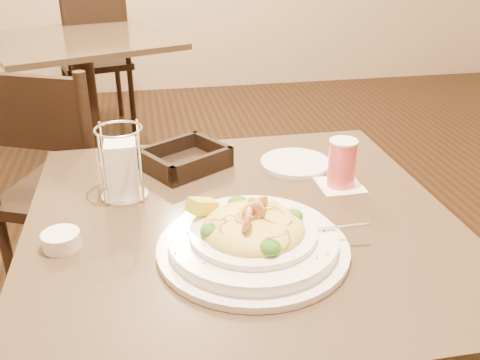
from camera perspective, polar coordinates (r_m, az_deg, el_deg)
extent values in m
cylinder|color=black|center=(1.36, 0.16, -17.54)|extent=(0.12, 0.12, 0.67)
cube|color=brown|center=(1.15, 0.19, -4.71)|extent=(0.90, 0.90, 0.03)
cylinder|color=black|center=(3.29, -15.22, 2.04)|extent=(0.52, 0.52, 0.03)
cylinder|color=black|center=(3.17, -15.96, 7.86)|extent=(0.12, 0.12, 0.67)
cube|color=brown|center=(3.08, -16.78, 14.06)|extent=(1.16, 1.16, 0.03)
cube|color=black|center=(1.95, -17.21, -1.17)|extent=(0.55, 0.55, 0.04)
cylinder|color=black|center=(2.13, -9.82, -5.16)|extent=(0.04, 0.04, 0.43)
cylinder|color=black|center=(2.28, -18.26, -3.93)|extent=(0.04, 0.04, 0.43)
cylinder|color=black|center=(1.86, -13.98, -10.72)|extent=(0.04, 0.04, 0.43)
cylinder|color=black|center=(2.03, -23.26, -8.80)|extent=(0.04, 0.04, 0.43)
cylinder|color=black|center=(1.62, -15.81, 3.18)|extent=(0.04, 0.04, 0.46)
cube|color=black|center=(1.68, -21.70, 6.74)|extent=(0.34, 0.17, 0.22)
cube|color=black|center=(3.72, -15.21, 11.94)|extent=(0.51, 0.51, 0.04)
cylinder|color=black|center=(3.99, -12.80, 9.60)|extent=(0.04, 0.04, 0.43)
cylinder|color=black|center=(3.93, -17.94, 8.73)|extent=(0.04, 0.04, 0.43)
cylinder|color=black|center=(3.65, -11.42, 8.22)|extent=(0.04, 0.04, 0.43)
cylinder|color=black|center=(3.59, -17.00, 7.26)|extent=(0.04, 0.04, 0.43)
cylinder|color=black|center=(3.54, -12.14, 15.71)|extent=(0.04, 0.04, 0.46)
cylinder|color=black|center=(3.47, -18.07, 14.84)|extent=(0.04, 0.04, 0.46)
cube|color=black|center=(3.48, -15.28, 16.91)|extent=(0.36, 0.12, 0.22)
cylinder|color=white|center=(1.03, 1.39, -7.27)|extent=(0.37, 0.37, 0.01)
cylinder|color=white|center=(1.02, 1.40, -6.40)|extent=(0.32, 0.32, 0.02)
cylinder|color=white|center=(1.01, 1.41, -5.58)|extent=(0.24, 0.24, 0.01)
ellipsoid|color=#D9C44F|center=(1.00, 1.41, -5.24)|extent=(0.20, 0.20, 0.07)
cube|color=gold|center=(1.05, -4.04, -2.80)|extent=(0.07, 0.06, 0.05)
cube|color=silver|center=(1.04, 9.96, -5.04)|extent=(0.14, 0.02, 0.01)
cube|color=silver|center=(1.01, 6.01, -5.28)|extent=(0.04, 0.02, 0.00)
torus|color=#D9C44F|center=(0.99, 1.03, -3.99)|extent=(0.06, 0.07, 0.04)
torus|color=#D9C44F|center=(1.02, 3.20, -2.70)|extent=(0.05, 0.05, 0.02)
torus|color=#D9C44F|center=(0.97, 0.30, -4.19)|extent=(0.04, 0.05, 0.03)
torus|color=#D9C44F|center=(0.99, 4.39, -4.83)|extent=(0.05, 0.06, 0.04)
torus|color=#D9C44F|center=(1.00, 1.38, -4.37)|extent=(0.04, 0.03, 0.04)
torus|color=#D9C44F|center=(0.99, 3.65, -3.70)|extent=(0.07, 0.07, 0.02)
torus|color=#D9C44F|center=(0.96, -0.91, -4.97)|extent=(0.06, 0.05, 0.04)
torus|color=#D9C44F|center=(1.00, -0.34, -3.54)|extent=(0.05, 0.04, 0.03)
torus|color=#D9C44F|center=(1.00, 1.73, -4.82)|extent=(0.05, 0.05, 0.01)
torus|color=#D9C44F|center=(0.94, 4.00, -5.75)|extent=(0.06, 0.06, 0.03)
torus|color=#D9C44F|center=(1.00, 1.74, -4.24)|extent=(0.05, 0.04, 0.03)
torus|color=#D9C44F|center=(0.99, -1.58, -5.46)|extent=(0.05, 0.04, 0.03)
torus|color=#D9C44F|center=(0.98, -2.39, -4.18)|extent=(0.04, 0.04, 0.02)
torus|color=#D9C44F|center=(0.98, 2.35, -5.47)|extent=(0.06, 0.06, 0.04)
torus|color=#ECA874|center=(0.99, 1.99, -2.78)|extent=(0.05, 0.05, 0.05)
torus|color=#ECA874|center=(0.98, 1.78, -3.08)|extent=(0.04, 0.05, 0.05)
torus|color=#ECA874|center=(0.94, 0.72, -4.28)|extent=(0.04, 0.05, 0.05)
torus|color=#ECA874|center=(0.96, 1.39, -3.57)|extent=(0.05, 0.03, 0.05)
ellipsoid|color=#275F15|center=(1.03, 5.72, -3.88)|extent=(0.04, 0.04, 0.03)
ellipsoid|color=#275F15|center=(1.07, -0.21, -2.59)|extent=(0.04, 0.04, 0.03)
ellipsoid|color=#275F15|center=(0.98, -3.20, -5.49)|extent=(0.04, 0.04, 0.03)
ellipsoid|color=#275F15|center=(0.93, 3.18, -7.20)|extent=(0.04, 0.04, 0.03)
cube|color=#266619|center=(0.97, 9.35, -7.81)|extent=(0.00, 0.00, 0.00)
cube|color=#266619|center=(1.10, -2.36, -2.96)|extent=(0.00, 0.00, 0.00)
cube|color=#266619|center=(0.93, -3.88, -8.85)|extent=(0.00, 0.00, 0.00)
cube|color=#266619|center=(1.03, 9.01, -5.44)|extent=(0.00, 0.00, 0.00)
cube|color=#266619|center=(1.10, -3.91, -3.06)|extent=(0.00, 0.00, 0.00)
cube|color=#266619|center=(1.12, -2.54, -2.47)|extent=(0.00, 0.00, 0.00)
cube|color=#266619|center=(0.95, 8.22, -8.24)|extent=(0.00, 0.00, 0.00)
cube|color=#266619|center=(1.08, -4.72, -3.68)|extent=(0.00, 0.00, 0.00)
cube|color=#266619|center=(1.00, -7.27, -6.49)|extent=(0.00, 0.00, 0.00)
cube|color=#266619|center=(0.96, -6.93, -7.74)|extent=(0.00, 0.00, 0.00)
cube|color=white|center=(1.29, 10.60, -0.54)|extent=(0.10, 0.10, 0.00)
cylinder|color=#F95762|center=(1.27, 10.81, 1.75)|extent=(0.06, 0.06, 0.11)
cylinder|color=white|center=(1.25, 11.02, 4.07)|extent=(0.07, 0.07, 0.01)
cube|color=black|center=(1.37, -5.86, 1.62)|extent=(0.25, 0.23, 0.01)
cube|color=black|center=(1.41, -3.00, 3.62)|extent=(0.09, 0.14, 0.04)
cube|color=black|center=(1.31, -9.02, 1.58)|extent=(0.09, 0.14, 0.04)
cube|color=black|center=(1.41, -7.65, 3.49)|extent=(0.17, 0.11, 0.04)
cube|color=black|center=(1.31, -4.02, 1.72)|extent=(0.17, 0.11, 0.04)
cylinder|color=silver|center=(1.25, -12.16, -1.59)|extent=(0.11, 0.11, 0.01)
torus|color=silver|center=(1.19, -12.89, 5.32)|extent=(0.11, 0.11, 0.01)
cube|color=white|center=(1.22, -12.45, 1.17)|extent=(0.07, 0.07, 0.13)
cylinder|color=silver|center=(1.18, -14.53, 0.94)|extent=(0.01, 0.01, 0.16)
cylinder|color=silver|center=(1.18, -10.56, 1.27)|extent=(0.01, 0.01, 0.16)
cylinder|color=silver|center=(1.25, -14.38, 2.50)|extent=(0.01, 0.01, 0.16)
cylinder|color=silver|center=(1.25, -10.64, 2.82)|extent=(0.01, 0.01, 0.16)
cylinder|color=white|center=(1.38, 5.92, 1.82)|extent=(0.22, 0.22, 0.01)
cylinder|color=white|center=(1.09, -18.54, -6.10)|extent=(0.08, 0.08, 0.03)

